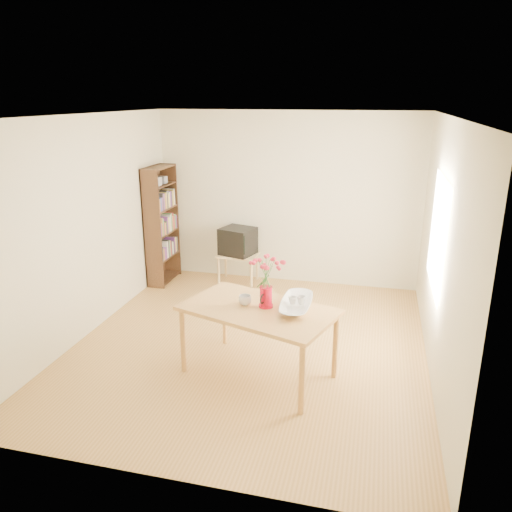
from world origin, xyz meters
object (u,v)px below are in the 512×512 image
(pitcher, at_px, (266,298))
(bowl, at_px, (297,288))
(television, at_px, (238,241))
(mug, at_px, (245,300))
(table, at_px, (258,315))

(pitcher, height_order, bowl, bowl)
(bowl, bearing_deg, television, 117.95)
(mug, height_order, bowl, bowl)
(table, bearing_deg, bowl, 35.16)
(bowl, relative_size, television, 0.79)
(pitcher, relative_size, bowl, 0.48)
(table, height_order, television, television)
(pitcher, distance_m, mug, 0.22)
(table, bearing_deg, television, 128.62)
(table, distance_m, mug, 0.20)
(mug, bearing_deg, television, -60.55)
(pitcher, bearing_deg, mug, -166.39)
(pitcher, bearing_deg, table, -127.61)
(table, relative_size, mug, 13.06)
(pitcher, height_order, television, pitcher)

